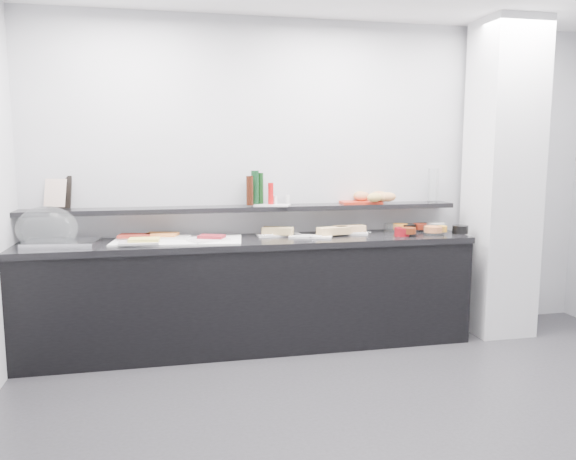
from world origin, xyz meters
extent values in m
plane|color=#2D2D30|center=(0.00, 0.00, 0.00)|extent=(5.00, 5.00, 0.00)
cube|color=#B4B7BC|center=(0.00, 2.00, 1.35)|extent=(5.00, 0.02, 2.70)
cube|color=silver|center=(1.50, 1.65, 1.35)|extent=(0.50, 0.50, 2.70)
cube|color=black|center=(-0.70, 1.70, 0.42)|extent=(3.60, 0.60, 0.85)
cube|color=black|center=(-0.70, 1.70, 0.88)|extent=(3.62, 0.62, 0.05)
cube|color=black|center=(-0.70, 1.88, 1.13)|extent=(3.60, 0.25, 0.04)
cube|color=silver|center=(-2.13, 1.67, 0.92)|extent=(0.55, 0.40, 0.04)
ellipsoid|color=white|center=(-2.24, 1.74, 1.03)|extent=(0.47, 0.33, 0.34)
cube|color=white|center=(-1.28, 1.70, 0.91)|extent=(1.04, 0.59, 0.01)
cube|color=silver|center=(-1.60, 1.85, 0.92)|extent=(0.29, 0.20, 0.01)
cube|color=maroon|center=(-1.61, 1.80, 0.94)|extent=(0.27, 0.19, 0.02)
cube|color=silver|center=(-1.32, 1.80, 0.92)|extent=(0.30, 0.25, 0.01)
cube|color=orange|center=(-1.40, 1.83, 0.94)|extent=(0.28, 0.22, 0.02)
cube|color=silver|center=(-1.57, 1.58, 0.92)|extent=(0.30, 0.20, 0.01)
cube|color=#EEDE5C|center=(-1.53, 1.58, 0.94)|extent=(0.24, 0.16, 0.02)
cube|color=white|center=(-1.05, 1.59, 0.92)|extent=(0.35, 0.30, 0.01)
cube|color=maroon|center=(-1.02, 1.62, 0.94)|extent=(0.23, 0.19, 0.02)
cube|color=white|center=(-0.45, 1.82, 0.91)|extent=(0.37, 0.17, 0.01)
cube|color=tan|center=(-0.46, 1.80, 0.94)|extent=(0.27, 0.19, 0.06)
cylinder|color=#B0B2B7|center=(-0.52, 1.77, 0.92)|extent=(0.16, 0.01, 0.01)
cube|color=white|center=(-0.21, 1.67, 0.91)|extent=(0.38, 0.27, 0.01)
cube|color=tan|center=(-0.01, 1.70, 0.94)|extent=(0.29, 0.16, 0.06)
cylinder|color=silver|center=(-0.17, 1.62, 0.92)|extent=(0.16, 0.06, 0.01)
cube|color=silver|center=(0.17, 1.78, 0.91)|extent=(0.32, 0.22, 0.01)
cube|color=tan|center=(0.16, 1.77, 0.94)|extent=(0.28, 0.14, 0.06)
cylinder|color=silver|center=(0.25, 1.73, 0.92)|extent=(0.16, 0.01, 0.01)
cylinder|color=white|center=(0.58, 1.84, 0.94)|extent=(0.18, 0.18, 0.07)
cylinder|color=orange|center=(0.64, 1.81, 0.95)|extent=(0.17, 0.17, 0.05)
cylinder|color=black|center=(0.70, 1.80, 0.94)|extent=(0.19, 0.19, 0.07)
cylinder|color=#611A0D|center=(0.81, 1.80, 0.95)|extent=(0.14, 0.14, 0.05)
cylinder|color=silver|center=(0.90, 1.80, 0.94)|extent=(0.21, 0.21, 0.07)
cylinder|color=silver|center=(0.97, 1.82, 0.95)|extent=(0.17, 0.17, 0.05)
cylinder|color=maroon|center=(0.55, 1.59, 0.94)|extent=(0.13, 0.13, 0.07)
cylinder|color=#5B220D|center=(0.60, 1.57, 0.95)|extent=(0.16, 0.16, 0.05)
cylinder|color=silver|center=(0.85, 1.60, 0.94)|extent=(0.20, 0.20, 0.07)
cylinder|color=orange|center=(0.84, 1.60, 0.95)|extent=(0.16, 0.16, 0.05)
cylinder|color=black|center=(1.10, 1.62, 0.94)|extent=(0.14, 0.14, 0.07)
cylinder|color=orange|center=(0.92, 1.61, 0.95)|extent=(0.09, 0.09, 0.05)
cube|color=black|center=(-2.19, 2.00, 1.28)|extent=(0.20, 0.12, 0.26)
cube|color=beige|center=(-2.21, 1.93, 1.28)|extent=(0.19, 0.12, 0.22)
cube|color=white|center=(-0.50, 1.85, 1.16)|extent=(0.33, 0.27, 0.01)
cylinder|color=#0E3411|center=(-0.58, 1.93, 1.29)|extent=(0.07, 0.07, 0.26)
cylinder|color=black|center=(-0.69, 1.82, 1.28)|extent=(0.06, 0.06, 0.24)
cylinder|color=black|center=(-0.63, 1.91, 1.30)|extent=(0.08, 0.08, 0.28)
cylinder|color=red|center=(-0.51, 1.86, 1.25)|extent=(0.05, 0.05, 0.18)
cylinder|color=silver|center=(-0.35, 1.92, 1.20)|extent=(0.05, 0.05, 0.07)
cylinder|color=silver|center=(-0.47, 1.88, 1.20)|extent=(0.05, 0.05, 0.07)
cube|color=#AF2612|center=(0.29, 1.91, 1.16)|extent=(0.37, 0.27, 0.02)
ellipsoid|color=#AD8042|center=(0.32, 1.97, 1.21)|extent=(0.15, 0.11, 0.08)
ellipsoid|color=#B27844|center=(0.48, 1.94, 1.21)|extent=(0.18, 0.14, 0.08)
ellipsoid|color=gold|center=(0.38, 1.78, 1.21)|extent=(0.16, 0.12, 0.08)
ellipsoid|color=tan|center=(0.47, 1.80, 1.21)|extent=(0.15, 0.10, 0.08)
ellipsoid|color=tan|center=(0.50, 1.80, 1.21)|extent=(0.15, 0.10, 0.08)
ellipsoid|color=#C17649|center=(0.32, 1.91, 1.21)|extent=(0.14, 0.10, 0.08)
ellipsoid|color=#BA7247|center=(0.47, 1.90, 1.21)|extent=(0.16, 0.11, 0.08)
cylinder|color=silver|center=(0.98, 1.90, 1.30)|extent=(0.12, 0.12, 0.30)
camera|label=1|loc=(-1.36, -2.73, 1.60)|focal=35.00mm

